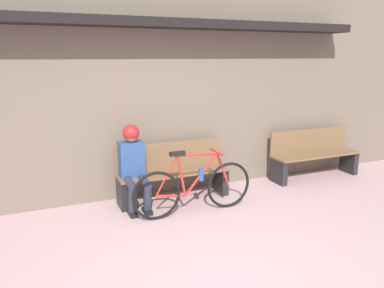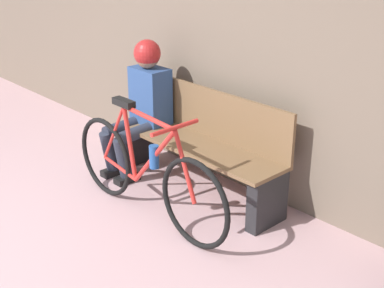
% 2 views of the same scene
% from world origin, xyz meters
% --- Properties ---
extents(ground_plane, '(24.00, 24.00, 0.00)m').
position_xyz_m(ground_plane, '(0.00, 0.00, 0.00)').
color(ground_plane, '#C69EA3').
extents(storefront_wall, '(12.00, 0.56, 3.20)m').
position_xyz_m(storefront_wall, '(0.00, 2.26, 1.66)').
color(storefront_wall, '#756656').
rests_on(storefront_wall, ground_plane).
extents(park_bench_near, '(1.63, 0.42, 0.83)m').
position_xyz_m(park_bench_near, '(0.27, 1.93, 0.39)').
color(park_bench_near, brown).
rests_on(park_bench_near, ground_plane).
extents(bicycle, '(1.69, 0.40, 0.88)m').
position_xyz_m(bicycle, '(0.34, 1.31, 0.37)').
color(bicycle, black).
rests_on(bicycle, ground_plane).
extents(person_seated, '(0.34, 0.59, 1.16)m').
position_xyz_m(person_seated, '(-0.34, 1.82, 0.67)').
color(person_seated, '#2D3342').
rests_on(person_seated, ground_plane).
extents(park_bench_far, '(1.62, 0.42, 0.83)m').
position_xyz_m(park_bench_far, '(2.88, 1.93, 0.39)').
color(park_bench_far, brown).
rests_on(park_bench_far, ground_plane).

